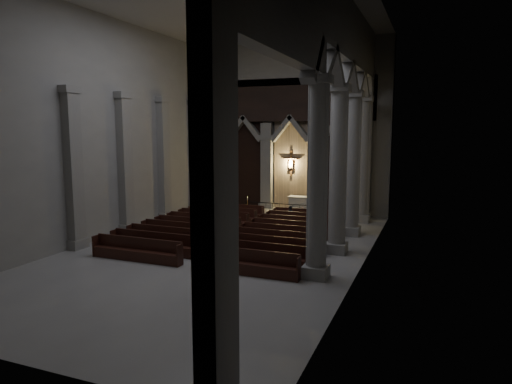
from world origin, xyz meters
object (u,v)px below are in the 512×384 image
at_px(altar, 303,204).
at_px(pews, 236,234).
at_px(worshipper, 290,216).
at_px(candle_stand_right, 316,212).
at_px(candle_stand_left, 248,210).
at_px(altar_rail, 279,208).

distance_m(altar, pews, 9.07).
height_order(pews, worshipper, worshipper).
relative_size(candle_stand_right, pews, 0.13).
relative_size(candle_stand_right, worshipper, 1.11).
relative_size(candle_stand_left, worshipper, 1.00).
height_order(altar, altar_rail, altar).
height_order(candle_stand_right, worshipper, candle_stand_right).
distance_m(altar, worshipper, 4.44).
bearing_deg(pews, candle_stand_left, 108.12).
xyz_separation_m(altar_rail, candle_stand_right, (2.37, 0.71, -0.26)).
height_order(altar, candle_stand_left, candle_stand_left).
xyz_separation_m(candle_stand_left, pews, (2.32, -7.10, -0.01)).
distance_m(altar, candle_stand_left, 3.99).
distance_m(candle_stand_right, pews, 8.20).
bearing_deg(worshipper, altar, 106.61).
relative_size(altar_rail, worshipper, 3.88).
distance_m(altar_rail, worshipper, 3.03).
height_order(candle_stand_left, worshipper, candle_stand_left).
xyz_separation_m(candle_stand_left, candle_stand_right, (4.69, 0.75, 0.04)).
height_order(candle_stand_left, pews, candle_stand_left).
bearing_deg(altar_rail, candle_stand_left, -178.98).
relative_size(altar, worshipper, 1.65).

